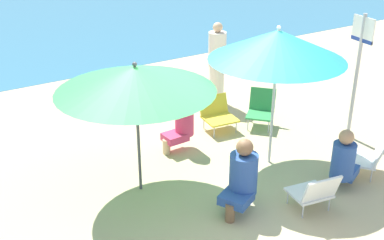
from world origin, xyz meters
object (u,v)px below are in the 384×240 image
object	(u,v)px
beach_chair_a	(261,108)
beach_chair_c	(314,192)
umbrella_teal	(278,45)
person_d	(344,161)
person_a	(217,64)
person_c	(182,122)
umbrella_green	(135,79)
warning_sign	(359,60)
beach_chair_b	(369,155)
person_b	(242,176)
beach_chair_d	(217,113)

from	to	relation	value
beach_chair_a	beach_chair_c	bearing A→B (deg)	22.66
umbrella_teal	person_d	bearing A→B (deg)	-72.29
person_a	person_c	size ratio (longest dim) A/B	1.69
person_c	beach_chair_c	bearing A→B (deg)	99.42
umbrella_green	warning_sign	world-z (taller)	warning_sign
umbrella_teal	beach_chair_b	size ratio (longest dim) A/B	2.75
person_b	person_c	distance (m)	1.84
person_b	warning_sign	xyz separation A→B (m)	(2.79, 0.71, 0.84)
beach_chair_b	person_d	bearing A→B (deg)	60.32
beach_chair_b	person_c	world-z (taller)	person_c
umbrella_teal	person_c	world-z (taller)	umbrella_teal
beach_chair_b	person_d	size ratio (longest dim) A/B	0.84
umbrella_teal	beach_chair_a	size ratio (longest dim) A/B	3.00
beach_chair_d	person_b	distance (m)	2.42
beach_chair_a	person_b	distance (m)	2.63
beach_chair_b	beach_chair_d	xyz separation A→B (m)	(-0.95, 2.40, -0.03)
beach_chair_a	beach_chair_c	world-z (taller)	beach_chair_a
beach_chair_a	beach_chair_d	size ratio (longest dim) A/B	1.14
umbrella_teal	beach_chair_a	world-z (taller)	umbrella_teal
umbrella_teal	warning_sign	bearing A→B (deg)	-1.39
beach_chair_a	umbrella_teal	bearing A→B (deg)	13.81
person_c	warning_sign	distance (m)	2.93
person_b	warning_sign	distance (m)	3.00
umbrella_teal	warning_sign	size ratio (longest dim) A/B	1.01
person_c	person_d	distance (m)	2.49
beach_chair_a	beach_chair_b	size ratio (longest dim) A/B	0.92
umbrella_green	umbrella_teal	distance (m)	2.02
beach_chair_d	person_b	world-z (taller)	person_b
umbrella_green	person_d	size ratio (longest dim) A/B	2.25
umbrella_teal	beach_chair_c	bearing A→B (deg)	-106.22
beach_chair_a	person_a	bearing A→B (deg)	-128.74
umbrella_green	person_d	xyz separation A→B (m)	(2.33, -1.46, -1.17)
person_b	person_c	bearing A→B (deg)	-123.75
person_b	umbrella_green	bearing A→B (deg)	-78.80
umbrella_green	umbrella_teal	size ratio (longest dim) A/B	0.97
person_a	person_d	size ratio (longest dim) A/B	1.74
beach_chair_c	person_d	bearing A→B (deg)	-65.70
beach_chair_c	person_d	xyz separation A→B (m)	(0.72, 0.19, 0.14)
umbrella_teal	person_b	world-z (taller)	umbrella_teal
beach_chair_d	person_c	size ratio (longest dim) A/B	0.66
umbrella_green	person_a	world-z (taller)	umbrella_green
umbrella_teal	beach_chair_c	size ratio (longest dim) A/B	3.57
beach_chair_a	umbrella_green	bearing A→B (deg)	-27.17
beach_chair_a	person_c	distance (m)	1.63
beach_chair_c	warning_sign	world-z (taller)	warning_sign
warning_sign	umbrella_teal	bearing A→B (deg)	-174.25
beach_chair_c	person_c	size ratio (longest dim) A/B	0.63
umbrella_green	beach_chair_a	xyz separation A→B (m)	(2.72, 0.74, -1.28)
beach_chair_b	person_c	size ratio (longest dim) A/B	0.82
umbrella_green	person_c	world-z (taller)	umbrella_green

